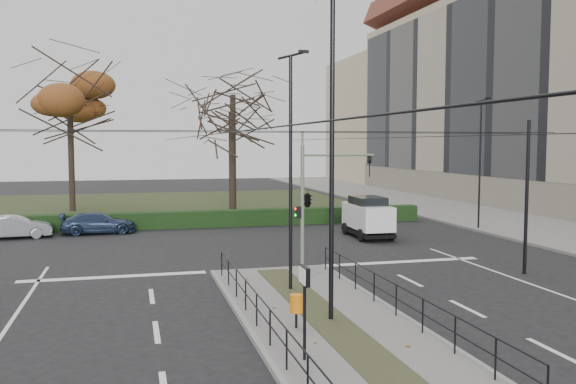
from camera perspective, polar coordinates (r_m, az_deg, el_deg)
name	(u,v)px	position (r m, az deg, el deg)	size (l,w,h in m)	color
ground	(303,302)	(19.91, 1.43, -10.27)	(140.00, 140.00, 0.00)	black
median_island	(327,322)	(17.59, 3.70, -12.05)	(4.40, 15.00, 0.14)	#615E5C
sidewalk_east	(455,211)	(46.98, 15.36, -1.75)	(8.00, 90.00, 0.14)	#615E5C
park	(123,206)	(50.77, -15.18, -1.31)	(38.00, 26.00, 0.10)	#283219
hedge	(120,221)	(37.40, -15.45, -2.67)	(38.00, 1.00, 1.00)	black
apartment_block	(557,77)	(54.19, 23.86, 9.78)	(13.09, 52.10, 21.64)	tan
median_railing	(329,291)	(17.26, 3.82, -9.26)	(4.14, 13.24, 0.92)	black
catenary	(290,192)	(20.87, 0.23, -0.04)	(20.00, 34.00, 6.00)	black
traffic_light	(309,197)	(24.08, 2.00, -0.50)	(3.31, 1.87, 4.87)	#63775B
litter_bin	(296,304)	(16.64, 0.78, -10.44)	(0.35, 0.35, 0.90)	black
info_panel	(304,287)	(14.02, 1.55, -8.83)	(0.12, 0.57, 2.18)	black
streetlamp_median_near	(333,154)	(16.90, 4.19, 3.60)	(0.77, 0.16, 9.20)	black
streetlamp_median_far	(291,169)	(20.45, 0.29, 2.15)	(0.67, 0.14, 8.05)	black
streetlamp_sidewalk	(480,162)	(37.39, 17.54, 2.70)	(0.64, 0.13, 7.64)	black
parked_car_second	(15,227)	(35.94, -24.16, -3.01)	(1.30, 3.74, 1.23)	#94969B
parked_car_third	(98,223)	(36.21, -17.33, -2.78)	(1.68, 4.14, 1.20)	#21304D
white_van	(368,216)	(33.42, 7.47, -2.24)	(1.99, 4.10, 2.22)	silver
rust_tree	(69,87)	(48.06, -19.79, 9.26)	(10.82, 10.82, 12.06)	black
bare_tree_center	(233,103)	(46.26, -5.19, 8.27)	(8.65, 8.65, 11.48)	black
bare_tree_near	(232,120)	(41.32, -5.29, 6.76)	(5.38, 5.38, 9.48)	black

